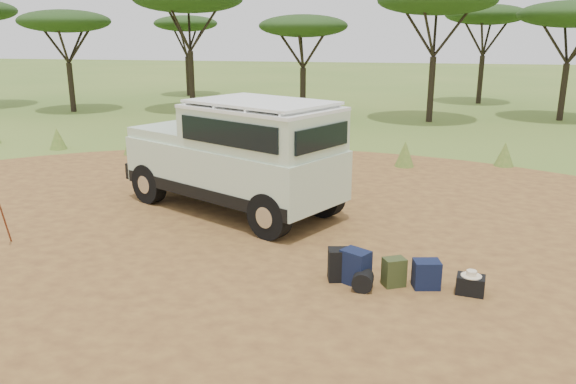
% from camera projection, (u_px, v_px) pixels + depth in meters
% --- Properties ---
extents(ground, '(140.00, 140.00, 0.00)m').
position_uv_depth(ground, '(226.00, 265.00, 9.94)').
color(ground, '#4D7429').
rests_on(ground, ground).
extents(dirt_clearing, '(23.00, 23.00, 0.01)m').
position_uv_depth(dirt_clearing, '(226.00, 265.00, 9.94)').
color(dirt_clearing, olive).
rests_on(dirt_clearing, ground).
extents(grass_fringe, '(36.60, 1.60, 0.90)m').
position_uv_depth(grass_fringe, '(313.00, 148.00, 17.96)').
color(grass_fringe, '#4D7429').
rests_on(grass_fringe, ground).
extents(acacia_treeline, '(46.70, 13.20, 6.26)m').
position_uv_depth(acacia_treeline, '(366.00, 13.00, 27.09)').
color(acacia_treeline, black).
rests_on(acacia_treeline, ground).
extents(safari_vehicle, '(5.63, 4.30, 2.59)m').
position_uv_depth(safari_vehicle, '(238.00, 158.00, 12.65)').
color(safari_vehicle, beige).
rests_on(safari_vehicle, ground).
extents(walking_staff, '(0.22, 0.50, 1.24)m').
position_uv_depth(walking_staff, '(3.00, 216.00, 10.66)').
color(walking_staff, brown).
rests_on(walking_staff, ground).
extents(backpack_black, '(0.46, 0.38, 0.55)m').
position_uv_depth(backpack_black, '(340.00, 265.00, 9.28)').
color(backpack_black, black).
rests_on(backpack_black, ground).
extents(backpack_navy, '(0.54, 0.50, 0.58)m').
position_uv_depth(backpack_navy, '(355.00, 267.00, 9.14)').
color(backpack_navy, '#121A38').
rests_on(backpack_navy, ground).
extents(backpack_olive, '(0.42, 0.38, 0.48)m').
position_uv_depth(backpack_olive, '(394.00, 272.00, 9.07)').
color(backpack_olive, '#3A401D').
rests_on(backpack_olive, ground).
extents(duffel_navy, '(0.47, 0.39, 0.47)m').
position_uv_depth(duffel_navy, '(426.00, 274.00, 9.01)').
color(duffel_navy, '#121A38').
rests_on(duffel_navy, ground).
extents(hard_case, '(0.47, 0.36, 0.30)m').
position_uv_depth(hard_case, '(470.00, 285.00, 8.82)').
color(hard_case, black).
rests_on(hard_case, ground).
extents(stuff_sack, '(0.34, 0.34, 0.33)m').
position_uv_depth(stuff_sack, '(363.00, 280.00, 8.95)').
color(stuff_sack, black).
rests_on(stuff_sack, ground).
extents(safari_hat, '(0.32, 0.32, 0.09)m').
position_uv_depth(safari_hat, '(471.00, 274.00, 8.76)').
color(safari_hat, beige).
rests_on(safari_hat, hard_case).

